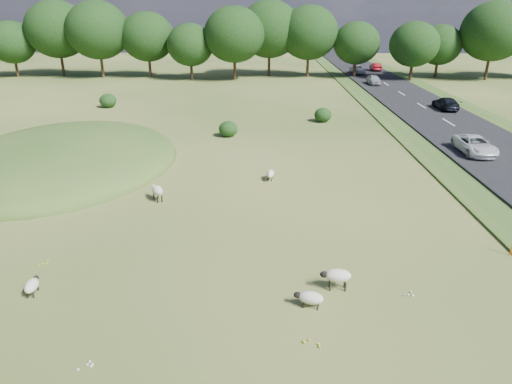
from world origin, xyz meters
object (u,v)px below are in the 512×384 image
at_px(sheep_3, 310,298).
at_px(sheep_0, 270,174).
at_px(sheep_5, 157,190).
at_px(sheep_4, 337,276).
at_px(sheep_1, 32,285).
at_px(car_5, 358,69).
at_px(car_7, 475,145).
at_px(car_1, 374,80).
at_px(car_4, 360,59).
at_px(car_3, 376,67).
at_px(car_2, 446,103).

bearing_deg(sheep_3, sheep_0, -71.33).
height_order(sheep_3, sheep_5, sheep_5).
height_order(sheep_4, sheep_5, sheep_5).
height_order(sheep_1, car_5, car_5).
distance_m(sheep_3, car_7, 23.47).
distance_m(sheep_1, sheep_3, 10.63).
distance_m(sheep_5, car_5, 58.60).
height_order(car_1, car_5, car_1).
distance_m(sheep_1, car_4, 86.13).
relative_size(car_3, car_5, 0.84).
bearing_deg(sheep_1, car_3, -28.71).
relative_size(sheep_0, car_2, 0.26).
distance_m(car_4, car_7, 63.25).
bearing_deg(car_2, sheep_5, 44.37).
relative_size(car_3, car_4, 0.88).
bearing_deg(car_4, car_2, 90.00).
bearing_deg(sheep_4, car_3, -101.93).
xyz_separation_m(car_3, car_4, (0.00, 13.91, 0.00)).
height_order(sheep_1, car_2, car_2).
xyz_separation_m(sheep_4, car_3, (16.62, 66.91, 0.27)).
distance_m(car_1, car_4, 29.84).
xyz_separation_m(sheep_1, car_1, (24.58, 51.72, 0.51)).
height_order(sheep_0, car_4, car_4).
bearing_deg(car_5, sheep_0, -106.70).
height_order(sheep_4, car_1, car_1).
height_order(sheep_4, car_3, car_3).
distance_m(car_2, car_3, 33.09).
relative_size(sheep_0, sheep_3, 0.98).
bearing_deg(sheep_3, car_3, -91.43).
bearing_deg(car_7, sheep_0, -160.64).
relative_size(sheep_4, car_4, 0.28).
xyz_separation_m(car_4, car_7, (-3.80, -63.14, -0.01)).
height_order(car_1, car_3, car_1).
distance_m(car_2, car_5, 29.63).
xyz_separation_m(sheep_3, car_2, (17.77, 35.00, 0.47)).
bearing_deg(car_3, car_1, 76.39).
bearing_deg(car_2, car_5, -82.63).
bearing_deg(car_2, car_1, -77.68).
height_order(car_4, car_7, car_4).
bearing_deg(sheep_0, car_7, 114.72).
relative_size(sheep_5, car_2, 0.29).
height_order(sheep_0, sheep_5, sheep_5).
relative_size(car_1, car_2, 0.87).
xyz_separation_m(sheep_4, car_7, (12.82, 17.68, 0.26)).
xyz_separation_m(car_1, car_4, (3.80, 29.60, -0.00)).
bearing_deg(sheep_5, car_2, -79.78).
bearing_deg(car_4, sheep_1, 70.76).
bearing_deg(car_4, sheep_5, 70.45).
distance_m(sheep_0, sheep_5, 7.40).
distance_m(sheep_0, sheep_3, 13.56).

